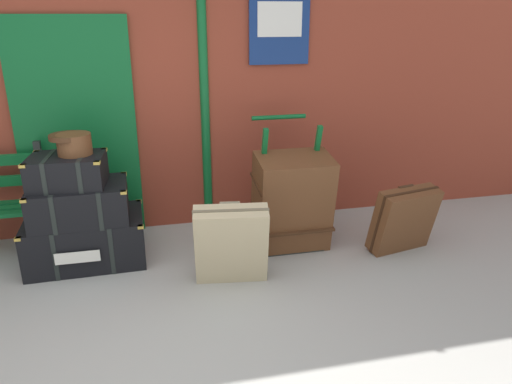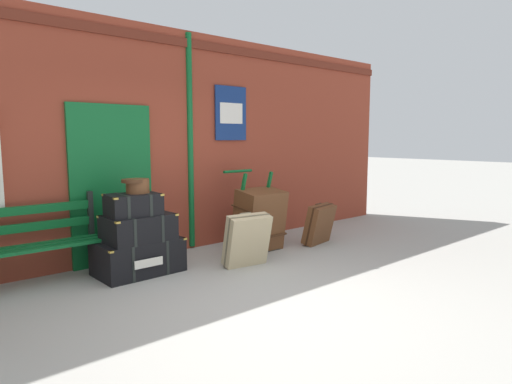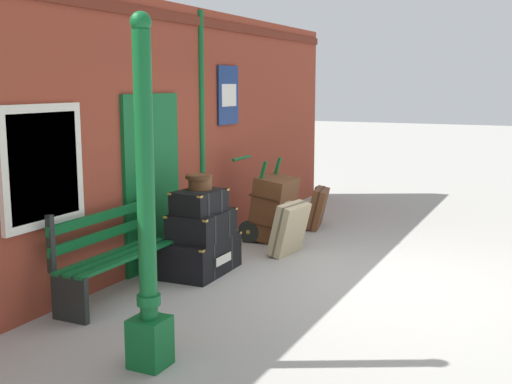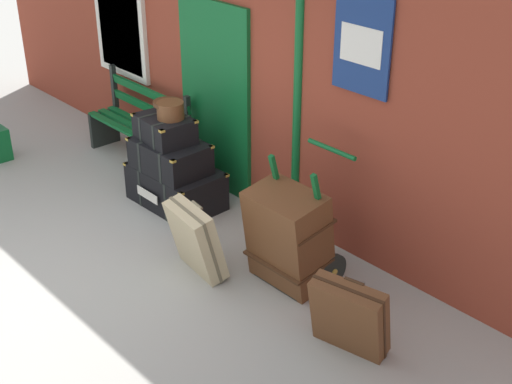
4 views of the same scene
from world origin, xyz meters
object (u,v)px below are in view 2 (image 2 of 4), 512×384
object	(u,v)px
steamer_trunk_middle	(139,228)
porters_trolley	(252,231)
large_brown_trunk	(259,220)
steamer_trunk_top	(133,205)
suitcase_tan	(247,240)
platform_bench	(29,248)
steamer_trunk_base	(138,256)
suitcase_olive	(319,224)
round_hatbox	(137,185)

from	to	relation	value
steamer_trunk_middle	porters_trolley	bearing A→B (deg)	2.50
porters_trolley	large_brown_trunk	xyz separation A→B (m)	(0.00, -0.18, 0.20)
steamer_trunk_top	large_brown_trunk	world-z (taller)	steamer_trunk_top
suitcase_tan	steamer_trunk_top	bearing A→B (deg)	154.39
platform_bench	large_brown_trunk	world-z (taller)	platform_bench
large_brown_trunk	suitcase_tan	size ratio (longest dim) A/B	1.32
platform_bench	steamer_trunk_base	xyz separation A→B (m)	(1.15, -0.34, -0.23)
porters_trolley	suitcase_olive	bearing A→B (deg)	-26.24
platform_bench	porters_trolley	size ratio (longest dim) A/B	1.36
porters_trolley	round_hatbox	bearing A→B (deg)	-178.26
platform_bench	steamer_trunk_top	size ratio (longest dim) A/B	2.50
porters_trolley	suitcase_tan	size ratio (longest dim) A/B	1.66
steamer_trunk_top	suitcase_olive	bearing A→B (deg)	-7.80
steamer_trunk_base	steamer_trunk_middle	size ratio (longest dim) A/B	1.25
round_hatbox	suitcase_olive	world-z (taller)	round_hatbox
steamer_trunk_top	porters_trolley	xyz separation A→B (m)	(1.93, 0.09, -0.60)
steamer_trunk_middle	suitcase_olive	distance (m)	2.90
porters_trolley	large_brown_trunk	bearing A→B (deg)	-90.00
round_hatbox	suitcase_olive	distance (m)	2.99
steamer_trunk_middle	suitcase_tan	xyz separation A→B (m)	(1.21, -0.61, -0.23)
round_hatbox	porters_trolley	bearing A→B (deg)	1.74
steamer_trunk_top	round_hatbox	bearing A→B (deg)	23.30
steamer_trunk_middle	porters_trolley	world-z (taller)	porters_trolley
steamer_trunk_base	suitcase_tan	distance (m)	1.38
steamer_trunk_base	large_brown_trunk	size ratio (longest dim) A/B	1.10
platform_bench	steamer_trunk_middle	distance (m)	1.21
large_brown_trunk	suitcase_tan	bearing A→B (deg)	-142.31
suitcase_olive	suitcase_tan	size ratio (longest dim) A/B	0.92
steamer_trunk_base	platform_bench	bearing A→B (deg)	163.43
platform_bench	suitcase_tan	size ratio (longest dim) A/B	2.26
suitcase_olive	porters_trolley	bearing A→B (deg)	153.76
steamer_trunk_base	suitcase_tan	xyz separation A→B (m)	(1.20, -0.66, 0.14)
porters_trolley	suitcase_olive	world-z (taller)	porters_trolley
porters_trolley	suitcase_olive	size ratio (longest dim) A/B	1.81
platform_bench	steamer_trunk_top	bearing A→B (deg)	-20.03
platform_bench	steamer_trunk_middle	world-z (taller)	platform_bench
steamer_trunk_top	round_hatbox	distance (m)	0.24
steamer_trunk_base	steamer_trunk_top	bearing A→B (deg)	-143.03
steamer_trunk_middle	large_brown_trunk	xyz separation A→B (m)	(1.87, -0.10, -0.11)
steamer_trunk_base	steamer_trunk_top	distance (m)	0.67
platform_bench	steamer_trunk_base	size ratio (longest dim) A/B	1.56
large_brown_trunk	suitcase_olive	xyz separation A→B (m)	(0.99, -0.31, -0.15)
steamer_trunk_middle	suitcase_olive	size ratio (longest dim) A/B	1.27
round_hatbox	suitcase_tan	size ratio (longest dim) A/B	0.47
steamer_trunk_top	porters_trolley	size ratio (longest dim) A/B	0.54
round_hatbox	porters_trolley	size ratio (longest dim) A/B	0.28
platform_bench	suitcase_olive	size ratio (longest dim) A/B	2.47
steamer_trunk_top	suitcase_tan	bearing A→B (deg)	-25.61
steamer_trunk_middle	round_hatbox	distance (m)	0.52
steamer_trunk_base	round_hatbox	world-z (taller)	round_hatbox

